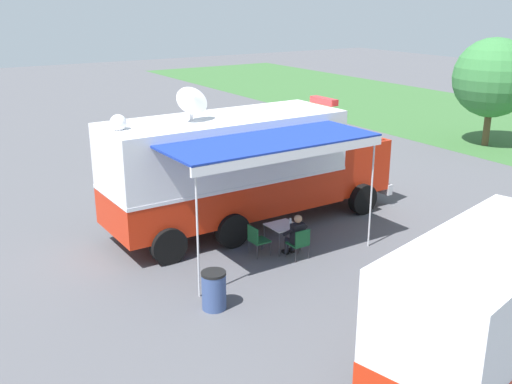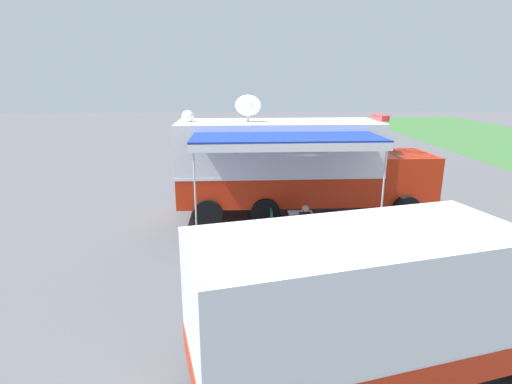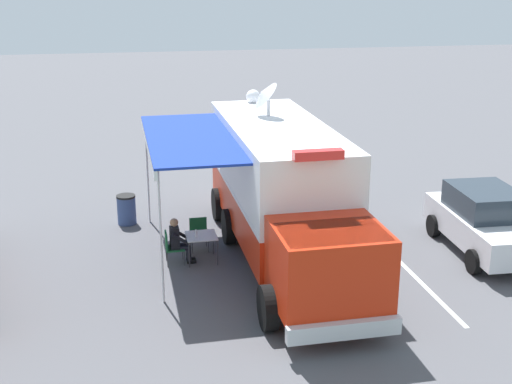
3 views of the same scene
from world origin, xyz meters
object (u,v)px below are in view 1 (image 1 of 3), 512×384
(support_truck, at_px, (497,297))
(command_truck, at_px, (247,165))
(folding_table, at_px, (283,227))
(trash_bin, at_px, (214,290))
(seated_responder, at_px, (296,235))
(folding_chair_at_table, at_px, (300,242))
(car_far_corner, at_px, (221,132))
(folding_chair_beside_table, at_px, (257,238))
(water_bottle, at_px, (290,222))
(car_behind_truck, at_px, (186,157))

(support_truck, bearing_deg, command_truck, -178.81)
(folding_table, distance_m, trash_bin, 3.77)
(folding_table, xyz_separation_m, seated_responder, (0.61, 0.01, -0.02))
(command_truck, xyz_separation_m, support_truck, (8.75, 0.18, -0.56))
(command_truck, bearing_deg, folding_chair_at_table, -2.87)
(car_far_corner, bearing_deg, folding_chair_beside_table, -24.34)
(trash_bin, bearing_deg, water_bottle, 117.66)
(folding_chair_at_table, distance_m, car_behind_truck, 8.52)
(folding_table, xyz_separation_m, folding_chair_beside_table, (-0.02, -0.85, -0.16))
(water_bottle, relative_size, car_behind_truck, 0.05)
(water_bottle, height_order, support_truck, support_truck)
(seated_responder, bearing_deg, trash_bin, -67.90)
(seated_responder, height_order, support_truck, support_truck)
(car_far_corner, bearing_deg, water_bottle, -19.47)
(trash_bin, relative_size, car_behind_truck, 0.21)
(command_truck, distance_m, folding_table, 2.50)
(water_bottle, height_order, car_behind_truck, car_behind_truck)
(folding_table, distance_m, water_bottle, 0.27)
(folding_chair_beside_table, relative_size, car_behind_truck, 0.20)
(water_bottle, bearing_deg, folding_chair_at_table, -12.21)
(seated_responder, bearing_deg, folding_chair_beside_table, -126.45)
(command_truck, distance_m, support_truck, 8.77)
(folding_chair_beside_table, xyz_separation_m, car_far_corner, (-10.77, 4.87, 0.37))
(trash_bin, relative_size, car_far_corner, 0.21)
(folding_table, bearing_deg, car_behind_truck, 174.27)
(folding_table, xyz_separation_m, car_far_corner, (-10.79, 4.02, 0.21))
(command_truck, relative_size, folding_chair_beside_table, 10.96)
(command_truck, bearing_deg, trash_bin, -39.79)
(folding_chair_beside_table, bearing_deg, command_truck, 154.59)
(folding_chair_at_table, distance_m, seated_responder, 0.23)
(seated_responder, relative_size, trash_bin, 1.37)
(folding_table, relative_size, water_bottle, 3.64)
(seated_responder, bearing_deg, folding_table, -179.32)
(support_truck, bearing_deg, folding_chair_beside_table, -169.83)
(folding_table, distance_m, folding_chair_at_table, 0.82)
(trash_bin, distance_m, car_behind_truck, 10.42)
(folding_chair_at_table, height_order, trash_bin, trash_bin)
(trash_bin, xyz_separation_m, car_far_corner, (-12.71, 7.25, 0.42))
(folding_chair_at_table, xyz_separation_m, support_truck, (5.81, 0.33, 0.87))
(command_truck, relative_size, folding_table, 11.70)
(water_bottle, height_order, car_far_corner, car_far_corner)
(folding_table, height_order, folding_chair_beside_table, folding_chair_beside_table)
(folding_chair_at_table, relative_size, folding_chair_beside_table, 1.00)
(folding_chair_at_table, bearing_deg, seated_responder, -178.95)
(command_truck, distance_m, folding_chair_at_table, 3.28)
(support_truck, height_order, car_behind_truck, support_truck)
(command_truck, bearing_deg, folding_chair_beside_table, -25.41)
(command_truck, distance_m, car_behind_truck, 5.67)
(folding_chair_at_table, xyz_separation_m, trash_bin, (1.13, -3.24, -0.06))
(water_bottle, height_order, seated_responder, seated_responder)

